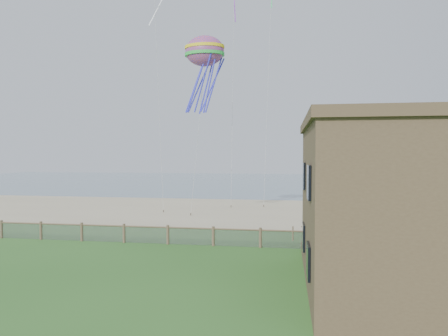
{
  "coord_description": "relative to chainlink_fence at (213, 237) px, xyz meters",
  "views": [
    {
      "loc": [
        4.62,
        -18.82,
        5.86
      ],
      "look_at": [
        0.38,
        8.0,
        4.91
      ],
      "focal_mm": 32.0,
      "sensor_mm": 36.0,
      "label": 1
    }
  ],
  "objects": [
    {
      "name": "chainlink_fence",
      "position": [
        0.0,
        0.0,
        0.0
      ],
      "size": [
        36.2,
        0.2,
        1.25
      ],
      "primitive_type": null,
      "color": "brown",
      "rests_on": "ground"
    },
    {
      "name": "kite_white",
      "position": [
        -7.11,
        9.65,
        18.82
      ],
      "size": [
        2.42,
        2.03,
        3.43
      ],
      "primitive_type": null,
      "rotation": [
        0.44,
        0.0,
        1.11
      ],
      "color": "white"
    },
    {
      "name": "motel_deck",
      "position": [
        13.0,
        -1.0,
        -0.3
      ],
      "size": [
        15.0,
        2.0,
        0.5
      ],
      "primitive_type": "cube",
      "color": "brown",
      "rests_on": "ground"
    },
    {
      "name": "ocean",
      "position": [
        0.0,
        60.0,
        -0.55
      ],
      "size": [
        160.0,
        68.0,
        0.02
      ],
      "primitive_type": "cube",
      "color": "slate",
      "rests_on": "ground"
    },
    {
      "name": "kite_purple",
      "position": [
        -0.6,
        14.34,
        20.22
      ],
      "size": [
        2.12,
        1.89,
        2.86
      ],
      "primitive_type": null,
      "rotation": [
        0.44,
        0.0,
        1.0
      ],
      "color": "purple"
    },
    {
      "name": "octopus_kite",
      "position": [
        -2.42,
        9.04,
        12.33
      ],
      "size": [
        3.64,
        2.69,
        7.13
      ],
      "primitive_type": null,
      "rotation": [
        0.0,
        0.0,
        -0.07
      ],
      "color": "#FF5D28"
    },
    {
      "name": "picnic_table",
      "position": [
        6.95,
        -4.99,
        -0.17
      ],
      "size": [
        1.81,
        1.37,
        0.76
      ],
      "primitive_type": null,
      "rotation": [
        0.0,
        0.0,
        -0.0
      ],
      "color": "brown",
      "rests_on": "ground"
    },
    {
      "name": "ground",
      "position": [
        0.0,
        -6.0,
        -0.55
      ],
      "size": [
        160.0,
        160.0,
        0.0
      ],
      "primitive_type": "plane",
      "color": "#2A581E",
      "rests_on": "ground"
    },
    {
      "name": "sand_beach",
      "position": [
        0.0,
        16.0,
        -0.55
      ],
      "size": [
        72.0,
        20.0,
        0.02
      ],
      "primitive_type": "cube",
      "color": "tan",
      "rests_on": "ground"
    }
  ]
}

